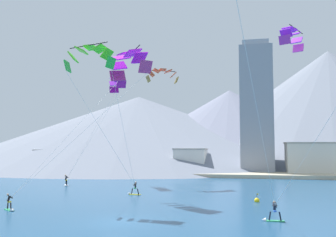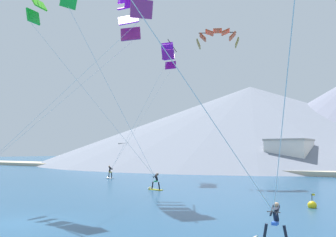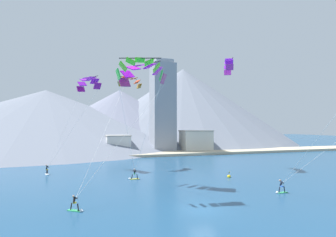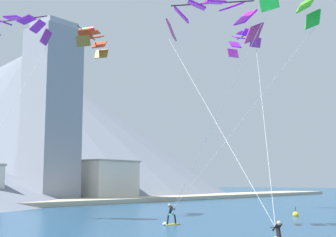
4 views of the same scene
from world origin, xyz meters
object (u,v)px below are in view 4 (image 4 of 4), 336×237
object	(u,v)px
parafoil_kite_near_lead	(14,28)
parafoil_kite_distant_high_outer	(92,39)
kitesurfer_near_trail	(169,219)
parafoil_kite_distant_low_drift	(244,40)
race_marker_buoy	(296,215)
parafoil_kite_far_left	(214,16)

from	to	relation	value
parafoil_kite_near_lead	parafoil_kite_distant_high_outer	bearing A→B (deg)	-8.07
kitesurfer_near_trail	parafoil_kite_distant_low_drift	xyz separation A→B (m)	(19.81, 5.10, 19.82)
kitesurfer_near_trail	parafoil_kite_near_lead	xyz separation A→B (m)	(-6.64, 12.10, 16.06)
parafoil_kite_distant_high_outer	parafoil_kite_distant_low_drift	world-z (taller)	parafoil_kite_distant_low_drift
parafoil_kite_near_lead	parafoil_kite_distant_high_outer	size ratio (longest dim) A/B	3.20
kitesurfer_near_trail	parafoil_kite_distant_high_outer	size ratio (longest dim) A/B	0.35
kitesurfer_near_trail	parafoil_kite_distant_high_outer	world-z (taller)	parafoil_kite_distant_high_outer
parafoil_kite_near_lead	kitesurfer_near_trail	bearing A→B (deg)	-61.26
parafoil_kite_distant_low_drift	race_marker_buoy	distance (m)	22.36
parafoil_kite_distant_low_drift	parafoil_kite_far_left	bearing A→B (deg)	-154.65
kitesurfer_near_trail	parafoil_kite_near_lead	size ratio (longest dim) A/B	0.11
parafoil_kite_near_lead	parafoil_kite_distant_low_drift	world-z (taller)	parafoil_kite_distant_low_drift
parafoil_kite_near_lead	race_marker_buoy	bearing A→B (deg)	-35.61
kitesurfer_near_trail	parafoil_kite_near_lead	distance (m)	21.17
parafoil_kite_distant_low_drift	race_marker_buoy	world-z (taller)	parafoil_kite_distant_low_drift
race_marker_buoy	parafoil_kite_distant_high_outer	bearing A→B (deg)	133.64
parafoil_kite_near_lead	race_marker_buoy	size ratio (longest dim) A/B	15.94
parafoil_kite_near_lead	parafoil_kite_far_left	distance (m)	17.67
kitesurfer_near_trail	parafoil_kite_far_left	distance (m)	15.81
parafoil_kite_distant_high_outer	parafoil_kite_distant_low_drift	size ratio (longest dim) A/B	0.92
race_marker_buoy	parafoil_kite_distant_low_drift	bearing A→B (deg)	58.93
parafoil_kite_distant_low_drift	race_marker_buoy	bearing A→B (deg)	-121.07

